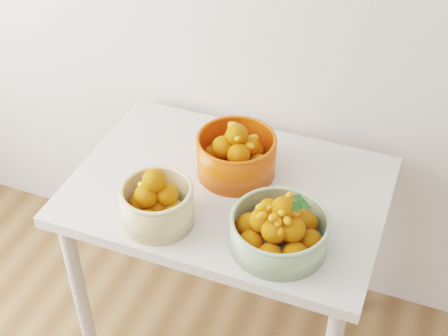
{
  "coord_description": "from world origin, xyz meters",
  "views": [
    {
      "loc": [
        0.29,
        0.19,
        2.07
      ],
      "look_at": [
        -0.22,
        1.49,
        0.92
      ],
      "focal_mm": 50.0,
      "sensor_mm": 36.0,
      "label": 1
    }
  ],
  "objects_px": {
    "bowl_green": "(279,229)",
    "bowl_orange": "(236,154)",
    "table": "(228,208)",
    "bowl_cream": "(157,203)"
  },
  "relations": [
    {
      "from": "table",
      "to": "bowl_orange",
      "type": "bearing_deg",
      "value": 90.95
    },
    {
      "from": "bowl_cream",
      "to": "table",
      "type": "bearing_deg",
      "value": 57.84
    },
    {
      "from": "bowl_cream",
      "to": "bowl_green",
      "type": "distance_m",
      "value": 0.37
    },
    {
      "from": "table",
      "to": "bowl_green",
      "type": "relative_size",
      "value": 3.17
    },
    {
      "from": "bowl_green",
      "to": "bowl_orange",
      "type": "bearing_deg",
      "value": 130.69
    },
    {
      "from": "table",
      "to": "bowl_green",
      "type": "bearing_deg",
      "value": -39.64
    },
    {
      "from": "bowl_cream",
      "to": "bowl_green",
      "type": "xyz_separation_m",
      "value": [
        0.37,
        0.03,
        -0.01
      ]
    },
    {
      "from": "table",
      "to": "bowl_cream",
      "type": "relative_size",
      "value": 3.98
    },
    {
      "from": "bowl_cream",
      "to": "bowl_orange",
      "type": "distance_m",
      "value": 0.33
    },
    {
      "from": "bowl_cream",
      "to": "bowl_orange",
      "type": "xyz_separation_m",
      "value": [
        0.14,
        0.3,
        0.0
      ]
    }
  ]
}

